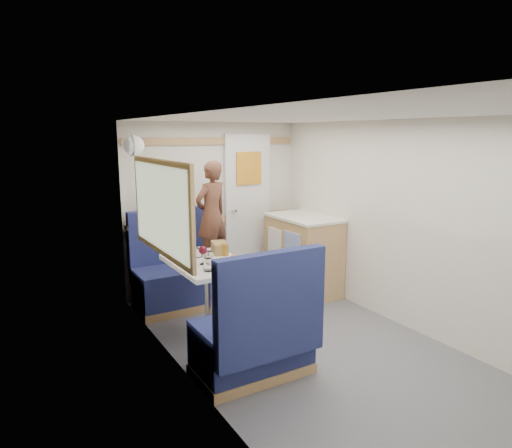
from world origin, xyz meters
TOP-DOWN VIEW (x-y plane):
  - floor at (0.00, 0.00)m, footprint 4.50×4.50m
  - ceiling at (0.00, 0.00)m, footprint 4.50×4.50m
  - wall_back at (0.00, 2.25)m, footprint 2.20×0.02m
  - wall_left at (-1.10, 0.00)m, footprint 0.02×4.50m
  - wall_right at (1.10, 0.00)m, footprint 0.02×4.50m
  - oak_trim_low at (0.00, 2.23)m, footprint 2.15×0.02m
  - oak_trim_high at (0.00, 2.23)m, footprint 2.15×0.02m
  - side_window at (-1.08, 1.00)m, footprint 0.04×1.30m
  - rear_door at (0.45, 2.22)m, footprint 0.62×0.12m
  - dinette_table at (-0.65, 1.00)m, footprint 0.62×0.92m
  - bench_far at (-0.65, 1.86)m, footprint 0.90×0.59m
  - bench_near at (-0.65, 0.14)m, footprint 0.90×0.59m
  - ledge at (-0.65, 2.12)m, footprint 0.90×0.14m
  - dome_light at (-1.04, 1.85)m, footprint 0.20×0.20m
  - galley_counter at (0.82, 1.55)m, footprint 0.57×0.92m
  - person at (-0.29, 1.69)m, footprint 0.48×0.39m
  - duffel_bag at (-0.61, 2.12)m, footprint 0.47×0.29m
  - tray at (-0.61, 0.71)m, footprint 0.35×0.40m
  - orange_fruit at (-0.50, 0.78)m, footprint 0.08×0.08m
  - cheese_block at (-0.59, 0.89)m, footprint 0.10×0.08m
  - wine_glass at (-0.73, 0.94)m, footprint 0.08×0.08m
  - tumbler_left at (-0.78, 0.73)m, footprint 0.07×0.07m
  - tumbler_mid at (-0.67, 1.18)m, footprint 0.06×0.06m
  - tumbler_right at (-0.66, 0.95)m, footprint 0.07×0.07m
  - beer_glass at (-0.43, 1.12)m, footprint 0.07×0.07m
  - pepper_grinder at (-0.63, 1.19)m, footprint 0.04×0.04m
  - salt_grinder at (-0.69, 0.99)m, footprint 0.04×0.04m
  - bread_loaf at (-0.43, 1.22)m, footprint 0.20×0.28m

SIDE VIEW (x-z plane):
  - floor at x=0.00m, z-range 0.00..0.00m
  - bench_far at x=-0.65m, z-range -0.22..0.83m
  - bench_near at x=-0.65m, z-range -0.22..0.83m
  - galley_counter at x=0.82m, z-range 0.01..0.93m
  - dinette_table at x=-0.65m, z-range 0.21..0.93m
  - tray at x=-0.61m, z-range 0.72..0.74m
  - cheese_block at x=-0.59m, z-range 0.74..0.77m
  - salt_grinder at x=-0.69m, z-range 0.72..0.81m
  - pepper_grinder at x=-0.63m, z-range 0.72..0.81m
  - tumbler_mid at x=-0.67m, z-range 0.72..0.82m
  - bread_loaf at x=-0.43m, z-range 0.72..0.82m
  - beer_glass at x=-0.43m, z-range 0.72..0.83m
  - tumbler_right at x=-0.66m, z-range 0.72..0.83m
  - tumbler_left at x=-0.78m, z-range 0.72..0.83m
  - orange_fruit at x=-0.50m, z-range 0.74..0.82m
  - wine_glass at x=-0.73m, z-range 0.76..0.93m
  - oak_trim_low at x=0.00m, z-range 0.81..0.89m
  - ledge at x=-0.65m, z-range 0.86..0.90m
  - rear_door at x=0.45m, z-range 0.04..1.90m
  - wall_back at x=0.00m, z-range 0.00..2.00m
  - wall_left at x=-1.10m, z-range 0.00..2.00m
  - wall_right at x=1.10m, z-range 0.00..2.00m
  - duffel_bag at x=-0.61m, z-range 0.90..1.11m
  - person at x=-0.29m, z-range 0.45..1.59m
  - side_window at x=-1.08m, z-range 0.89..1.61m
  - dome_light at x=-1.04m, z-range 1.65..1.85m
  - oak_trim_high at x=0.00m, z-range 1.74..1.82m
  - ceiling at x=0.00m, z-range 2.00..2.00m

